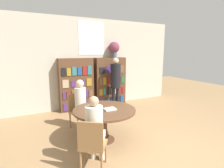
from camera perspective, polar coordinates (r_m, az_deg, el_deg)
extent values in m
plane|color=#9E7A51|center=(3.59, 15.00, -22.03)|extent=(16.00, 16.00, 0.00)
cube|color=beige|center=(6.11, -6.67, 6.63)|extent=(6.40, 0.06, 3.00)
cube|color=white|center=(6.08, -6.73, 14.63)|extent=(0.90, 0.01, 1.10)
cube|color=brown|center=(5.83, -11.58, -0.14)|extent=(1.11, 0.32, 1.70)
cube|color=#4C2D6B|center=(5.74, -14.89, -7.32)|extent=(0.15, 0.02, 0.25)
cube|color=maroon|center=(5.77, -13.36, -7.16)|extent=(0.11, 0.02, 0.25)
cube|color=#4C2D6B|center=(5.81, -11.74, -7.07)|extent=(0.12, 0.02, 0.23)
cube|color=#236638|center=(5.85, -10.07, -6.86)|extent=(0.14, 0.02, 0.23)
cube|color=#4C2D6B|center=(5.90, -8.43, -6.69)|extent=(0.15, 0.02, 0.23)
cube|color=#236638|center=(5.95, -6.91, -6.49)|extent=(0.15, 0.02, 0.23)
cube|color=#4C2D6B|center=(5.63, -15.31, -3.77)|extent=(0.09, 0.02, 0.25)
cube|color=maroon|center=(5.66, -13.89, -3.72)|extent=(0.12, 0.02, 0.23)
cube|color=brown|center=(5.69, -12.44, -3.28)|extent=(0.10, 0.02, 0.29)
cube|color=navy|center=(5.73, -11.01, -3.45)|extent=(0.09, 0.02, 0.23)
cube|color=tan|center=(5.77, -9.73, -3.37)|extent=(0.11, 0.02, 0.22)
cube|color=#4C2D6B|center=(5.81, -8.27, -3.22)|extent=(0.11, 0.02, 0.22)
cube|color=brown|center=(5.86, -6.89, -3.06)|extent=(0.13, 0.02, 0.22)
cube|color=tan|center=(5.57, -14.93, 0.03)|extent=(0.19, 0.02, 0.26)
cube|color=#4C2D6B|center=(5.62, -12.44, -0.02)|extent=(0.15, 0.02, 0.21)
cube|color=#4C2D6B|center=(5.69, -9.87, 0.33)|extent=(0.20, 0.02, 0.23)
cube|color=olive|center=(5.76, -7.48, 0.61)|extent=(0.17, 0.02, 0.25)
cube|color=black|center=(5.50, -15.53, 3.77)|extent=(0.13, 0.02, 0.25)
cube|color=olive|center=(5.54, -13.92, 3.81)|extent=(0.13, 0.02, 0.24)
cube|color=#2D707A|center=(5.58, -12.20, 4.10)|extent=(0.14, 0.02, 0.27)
cube|color=navy|center=(5.62, -10.50, 4.11)|extent=(0.13, 0.02, 0.25)
cube|color=maroon|center=(5.67, -8.84, 4.33)|extent=(0.14, 0.02, 0.28)
cube|color=#2D707A|center=(5.72, -7.31, 4.51)|extent=(0.14, 0.02, 0.29)
cube|color=brown|center=(6.25, -0.64, 0.79)|extent=(1.11, 0.32, 1.70)
cube|color=#4C2D6B|center=(6.08, -3.44, -5.88)|extent=(0.17, 0.02, 0.27)
cube|color=navy|center=(6.17, -1.59, -5.77)|extent=(0.12, 0.02, 0.24)
cube|color=black|center=(6.24, 0.08, -5.33)|extent=(0.17, 0.02, 0.28)
cube|color=black|center=(6.34, 1.75, -5.16)|extent=(0.18, 0.02, 0.27)
cube|color=navy|center=(6.43, 3.28, -4.89)|extent=(0.12, 0.02, 0.28)
cube|color=olive|center=(5.99, -3.58, -2.72)|extent=(0.11, 0.02, 0.22)
cube|color=#2D707A|center=(6.03, -2.48, -2.57)|extent=(0.09, 0.02, 0.22)
cube|color=black|center=(6.09, -1.21, -2.10)|extent=(0.09, 0.02, 0.29)
cube|color=black|center=(6.15, 0.02, -2.09)|extent=(0.12, 0.02, 0.27)
cube|color=tan|center=(6.22, 1.20, -1.96)|extent=(0.08, 0.02, 0.27)
cube|color=maroon|center=(6.29, 2.47, -1.95)|extent=(0.09, 0.02, 0.24)
cube|color=maroon|center=(6.36, 3.62, -1.91)|extent=(0.08, 0.02, 0.22)
cube|color=brown|center=(5.91, -3.66, 0.77)|extent=(0.08, 0.02, 0.22)
cube|color=olive|center=(5.96, -2.41, 1.03)|extent=(0.12, 0.02, 0.25)
cube|color=maroon|center=(6.03, -1.16, 0.95)|extent=(0.11, 0.02, 0.21)
cube|color=tan|center=(6.08, -0.01, 1.24)|extent=(0.11, 0.02, 0.25)
cube|color=navy|center=(6.15, 1.22, 1.32)|extent=(0.09, 0.02, 0.25)
cube|color=maroon|center=(6.22, 2.45, 1.26)|extent=(0.10, 0.02, 0.21)
cube|color=#236638|center=(6.28, 3.51, 1.43)|extent=(0.12, 0.02, 0.23)
cube|color=black|center=(5.88, -3.23, 4.37)|extent=(0.18, 0.02, 0.22)
cube|color=#4C2D6B|center=(5.98, -1.05, 4.69)|extent=(0.20, 0.02, 0.26)
cube|color=#236638|center=(6.09, 1.08, 4.73)|extent=(0.15, 0.02, 0.25)
cube|color=brown|center=(6.21, 3.13, 4.93)|extent=(0.18, 0.02, 0.27)
cylinder|color=#475166|center=(6.23, 0.72, 9.58)|extent=(0.18, 0.18, 0.20)
sphere|color=brown|center=(6.23, 0.72, 11.90)|extent=(0.37, 0.37, 0.37)
cylinder|color=brown|center=(4.01, -2.46, -17.66)|extent=(0.44, 0.44, 0.03)
cylinder|color=brown|center=(3.86, -2.50, -13.26)|extent=(0.12, 0.12, 0.64)
cylinder|color=brown|center=(3.74, -2.54, -8.47)|extent=(1.32, 1.32, 0.04)
cube|color=olive|center=(3.04, -6.04, -19.17)|extent=(0.56, 0.56, 0.04)
cube|color=olive|center=(2.77, -7.11, -16.56)|extent=(0.35, 0.26, 0.45)
cylinder|color=olive|center=(3.33, -8.20, -20.63)|extent=(0.04, 0.04, 0.39)
cylinder|color=olive|center=(3.26, -2.04, -21.28)|extent=(0.04, 0.04, 0.39)
cylinder|color=olive|center=(3.06, -10.20, -23.81)|extent=(0.04, 0.04, 0.39)
cylinder|color=olive|center=(2.98, -3.37, -24.67)|extent=(0.04, 0.04, 0.39)
cube|color=olive|center=(4.52, -10.60, -9.07)|extent=(0.51, 0.51, 0.04)
cube|color=olive|center=(4.58, -12.00, -5.60)|extent=(0.39, 0.16, 0.45)
cylinder|color=olive|center=(4.56, -7.47, -11.67)|extent=(0.04, 0.04, 0.39)
cylinder|color=olive|center=(4.37, -11.06, -12.76)|extent=(0.04, 0.04, 0.39)
cylinder|color=olive|center=(4.81, -10.01, -10.52)|extent=(0.04, 0.04, 0.39)
cylinder|color=olive|center=(4.64, -13.49, -11.47)|extent=(0.04, 0.04, 0.39)
cube|color=silver|center=(4.38, -9.57, -8.54)|extent=(0.36, 0.39, 0.12)
cylinder|color=silver|center=(4.35, -10.32, -4.42)|extent=(0.27, 0.27, 0.50)
sphere|color=#DBB293|center=(4.28, -10.47, 0.10)|extent=(0.20, 0.20, 0.20)
cylinder|color=silver|center=(4.43, -7.80, -12.04)|extent=(0.10, 0.10, 0.43)
cylinder|color=silver|center=(4.35, -9.39, -12.53)|extent=(0.10, 0.10, 0.43)
cube|color=silver|center=(3.12, -5.39, -16.64)|extent=(0.42, 0.43, 0.12)
cylinder|color=silver|center=(2.92, -5.88, -11.92)|extent=(0.29, 0.29, 0.50)
sphere|color=tan|center=(2.81, -6.01, -5.63)|extent=(0.17, 0.17, 0.17)
cylinder|color=silver|center=(3.36, -6.21, -19.82)|extent=(0.10, 0.10, 0.43)
cylinder|color=silver|center=(3.33, -3.41, -20.10)|extent=(0.10, 0.10, 0.43)
cylinder|color=black|center=(5.86, 0.50, -4.77)|extent=(0.10, 0.10, 0.73)
cylinder|color=black|center=(5.92, 1.79, -4.60)|extent=(0.10, 0.10, 0.73)
cylinder|color=black|center=(5.74, 1.18, 2.62)|extent=(0.33, 0.33, 0.79)
sphere|color=#DBB293|center=(5.69, 1.20, 7.57)|extent=(0.20, 0.20, 0.20)
cylinder|color=black|center=(6.01, 0.76, 4.88)|extent=(0.07, 0.30, 0.07)
cube|color=silver|center=(3.68, -0.71, -8.19)|extent=(0.24, 0.18, 0.03)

